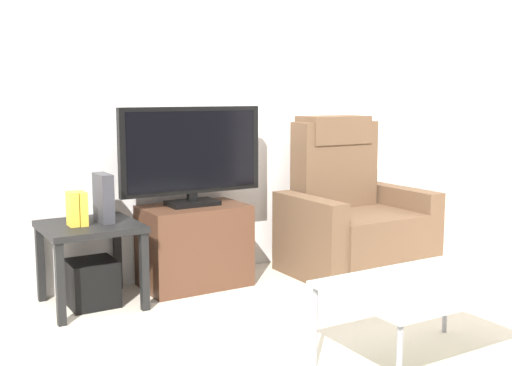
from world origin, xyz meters
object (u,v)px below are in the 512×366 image
book_leftmost (73,209)px  coffee_table (428,288)px  tv_stand (194,246)px  book_middle (82,208)px  television (192,154)px  cell_phone (439,276)px  subwoofer_box (92,283)px  recliner_armchair (351,217)px  side_table (90,237)px  game_console (103,198)px

book_leftmost → coffee_table: book_leftmost is taller
tv_stand → book_middle: 0.81m
television → book_middle: 0.79m
book_middle → cell_phone: book_middle is taller
coffee_table → subwoofer_box: bearing=122.5°
tv_stand → book_leftmost: size_ratio=3.35×
tv_stand → television: (-0.00, 0.02, 0.60)m
tv_stand → recliner_armchair: bearing=-10.1°
television → book_middle: television is taller
book_middle → tv_stand: bearing=5.0°
side_table → coffee_table: size_ratio=0.60×
subwoofer_box → coffee_table: 1.96m
side_table → coffee_table: (1.04, -1.64, -0.03)m
television → tv_stand: bearing=-90.0°
recliner_armchair → game_console: 1.76m
book_middle → cell_phone: 1.99m
game_console → television: bearing=5.1°
side_table → subwoofer_box: side_table is taller
side_table → subwoofer_box: bearing=-56.3°
cell_phone → television: bearing=90.0°
book_leftmost → coffee_table: bearing=-54.8°
television → side_table: bearing=-174.7°
coffee_table → book_leftmost: bearing=125.2°
game_console → cell_phone: (1.05, -1.62, -0.23)m
recliner_armchair → subwoofer_box: size_ratio=3.97×
television → side_table: size_ratio=1.78×
book_leftmost → subwoofer_box: bearing=11.3°
game_console → cell_phone: size_ratio=1.91×
book_leftmost → book_middle: 0.05m
cell_phone → book_middle: bearing=111.7°
recliner_armchair → book_middle: recliner_armchair is taller
side_table → book_middle: (-0.05, -0.02, 0.18)m
tv_stand → subwoofer_box: 0.70m
coffee_table → recliner_armchair: bearing=62.3°
television → subwoofer_box: bearing=-174.7°
subwoofer_box → tv_stand: bearing=3.7°
recliner_armchair → subwoofer_box: recliner_armchair is taller
book_leftmost → game_console: 0.20m
tv_stand → subwoofer_box: bearing=-176.3°
book_middle → side_table: bearing=22.3°
cell_phone → tv_stand: bearing=90.2°
book_leftmost → cell_phone: (1.24, -1.59, -0.18)m
recliner_armchair → cell_phone: bearing=-106.9°
side_table → game_console: (0.09, 0.01, 0.22)m
subwoofer_box → cell_phone: size_ratio=1.81×
subwoofer_box → cell_phone: bearing=-54.5°
television → cell_phone: size_ratio=6.40×
book_leftmost → game_console: size_ratio=0.69×
side_table → game_console: game_console is taller
game_console → coffee_table: 1.92m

